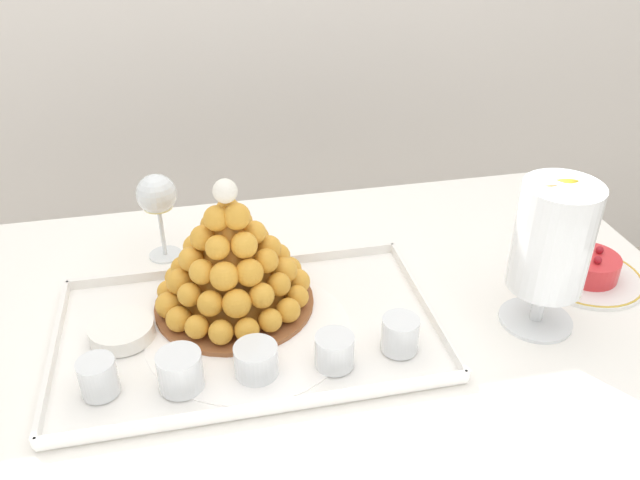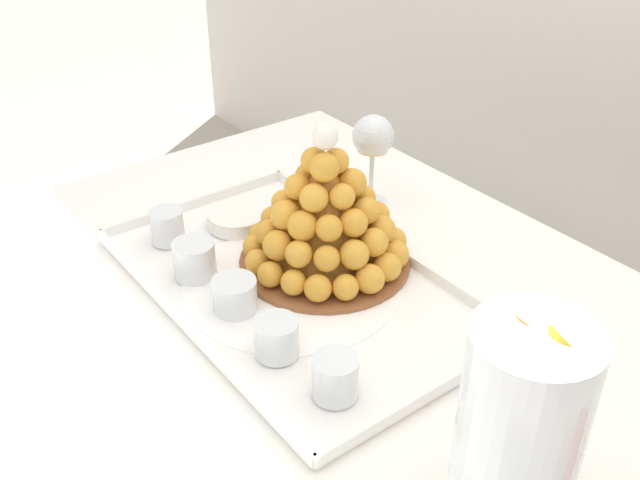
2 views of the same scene
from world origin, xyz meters
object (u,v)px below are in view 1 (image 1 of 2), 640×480
Objects in this scene: dessert_cup_centre at (256,361)px; macaron_goblet at (553,240)px; dessert_cup_left at (98,378)px; creme_brulee_ramekin at (122,330)px; wine_glass at (157,197)px; dessert_cup_right at (400,335)px; fruit_tart_plate at (588,271)px; serving_tray at (249,331)px; dessert_cup_mid_left at (180,372)px; croquembouche at (232,261)px; dessert_cup_mid_right at (336,352)px.

macaron_goblet is (0.46, 0.03, 0.13)m from dessert_cup_centre.
dessert_cup_left is 0.22m from dessert_cup_centre.
wine_glass reaches higher than creme_brulee_ramekin.
fruit_tart_plate is (0.39, 0.12, -0.02)m from dessert_cup_right.
serving_tray is 10.85× the size of dessert_cup_left.
dessert_cup_mid_left is at bearing -5.94° from dessert_cup_left.
croquembouche is at bearing -58.80° from wine_glass.
wine_glass is at bearing 162.46° from fruit_tart_plate.
dessert_cup_right is at bearing -15.62° from creme_brulee_ramekin.
dessert_cup_mid_left is 0.58m from macaron_goblet.
creme_brulee_ramekin is at bearing -179.82° from fruit_tart_plate.
wine_glass is at bearing 93.35° from dessert_cup_mid_left.
dessert_cup_centre is at bearing -1.98° from dessert_cup_left.
creme_brulee_ramekin is (-0.09, 0.13, -0.01)m from dessert_cup_mid_left.
croquembouche is 4.53× the size of dessert_cup_mid_right.
croquembouche is at bearing 14.96° from creme_brulee_ramekin.
croquembouche is at bearing 38.78° from dessert_cup_left.
dessert_cup_mid_left is at bearing -117.79° from croquembouche.
serving_tray is at bearing 171.94° from macaron_goblet.
dessert_cup_right is at bearing -173.96° from macaron_goblet.
dessert_cup_right is (0.22, 0.01, 0.00)m from dessert_cup_centre.
dessert_cup_mid_right is at bearing -2.34° from dessert_cup_left.
dessert_cup_mid_left is (0.11, -0.01, 0.00)m from dessert_cup_left.
dessert_cup_mid_left is 0.25× the size of macaron_goblet.
croquembouche is at bearing 94.94° from dessert_cup_centre.
dessert_cup_right is 0.22× the size of macaron_goblet.
serving_tray is 10.23× the size of dessert_cup_mid_right.
macaron_goblet is at bearing -28.99° from wine_glass.
croquembouche is 0.63m from fruit_tart_plate.
dessert_cup_centre is 1.12× the size of dessert_cup_right.
dessert_cup_right is at bearing -0.00° from dessert_cup_left.
fruit_tart_plate is at bearing -17.54° from wine_glass.
dessert_cup_centre reaches higher than creme_brulee_ramekin.
dessert_cup_mid_right is at bearing -173.48° from macaron_goblet.
dessert_cup_mid_left is at bearing -177.85° from dessert_cup_centre.
wine_glass is at bearing 151.01° from macaron_goblet.
macaron_goblet reaches higher than fruit_tart_plate.
dessert_cup_left is (-0.22, -0.09, 0.03)m from serving_tray.
fruit_tart_plate reaches higher than dessert_cup_centre.
croquembouche is 0.18m from dessert_cup_centre.
fruit_tart_plate is at bearing 14.98° from dessert_cup_mid_right.
creme_brulee_ramekin is at bearing 78.41° from dessert_cup_left.
croquembouche reaches higher than dessert_cup_left.
dessert_cup_centre reaches higher than serving_tray.
macaron_goblet is at bearing -16.24° from croquembouche.
macaron_goblet is at bearing -7.84° from creme_brulee_ramekin.
dessert_cup_right is (0.23, -0.16, -0.06)m from croquembouche.
macaron_goblet reaches higher than croquembouche.
fruit_tart_plate is (0.80, 0.00, -0.01)m from creme_brulee_ramekin.
dessert_cup_centre is 0.22m from dessert_cup_right.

